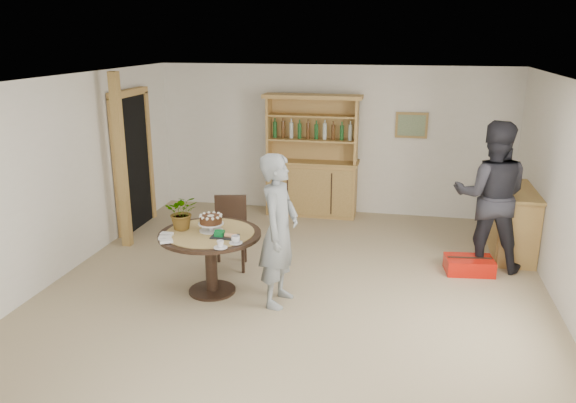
# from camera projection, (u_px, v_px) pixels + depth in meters

# --- Properties ---
(ground) EXTENTS (7.00, 7.00, 0.00)m
(ground) POSITION_uv_depth(u_px,v_px,m) (292.00, 298.00, 6.61)
(ground) COLOR tan
(ground) RESTS_ON ground
(room_shell) EXTENTS (6.04, 7.04, 2.52)m
(room_shell) POSITION_uv_depth(u_px,v_px,m) (292.00, 153.00, 6.12)
(room_shell) COLOR white
(room_shell) RESTS_ON ground
(doorway) EXTENTS (0.13, 1.10, 2.18)m
(doorway) POSITION_uv_depth(u_px,v_px,m) (133.00, 159.00, 8.74)
(doorway) COLOR black
(doorway) RESTS_ON ground
(pine_post) EXTENTS (0.12, 0.12, 2.50)m
(pine_post) POSITION_uv_depth(u_px,v_px,m) (121.00, 162.00, 7.90)
(pine_post) COLOR #B28A4B
(pine_post) RESTS_ON ground
(hutch) EXTENTS (1.62, 0.54, 2.04)m
(hutch) POSITION_uv_depth(u_px,v_px,m) (312.00, 175.00, 9.51)
(hutch) COLOR tan
(hutch) RESTS_ON ground
(sideboard) EXTENTS (0.54, 1.26, 0.94)m
(sideboard) POSITION_uv_depth(u_px,v_px,m) (512.00, 222.00, 7.81)
(sideboard) COLOR tan
(sideboard) RESTS_ON ground
(dining_table) EXTENTS (1.20, 1.20, 0.76)m
(dining_table) POSITION_uv_depth(u_px,v_px,m) (210.00, 245.00, 6.59)
(dining_table) COLOR black
(dining_table) RESTS_ON ground
(dining_chair) EXTENTS (0.50, 0.50, 0.95)m
(dining_chair) POSITION_uv_depth(u_px,v_px,m) (230.00, 227.00, 7.39)
(dining_chair) COLOR black
(dining_chair) RESTS_ON ground
(birthday_cake) EXTENTS (0.30, 0.30, 0.20)m
(birthday_cake) POSITION_uv_depth(u_px,v_px,m) (211.00, 221.00, 6.56)
(birthday_cake) COLOR white
(birthday_cake) RESTS_ON dining_table
(flower_vase) EXTENTS (0.47, 0.44, 0.42)m
(flower_vase) POSITION_uv_depth(u_px,v_px,m) (182.00, 212.00, 6.60)
(flower_vase) COLOR #3F7233
(flower_vase) RESTS_ON dining_table
(gift_tray) EXTENTS (0.30, 0.20, 0.08)m
(gift_tray) POSITION_uv_depth(u_px,v_px,m) (224.00, 235.00, 6.38)
(gift_tray) COLOR black
(gift_tray) RESTS_ON dining_table
(coffee_cup_a) EXTENTS (0.15, 0.15, 0.09)m
(coffee_cup_a) POSITION_uv_depth(u_px,v_px,m) (236.00, 240.00, 6.20)
(coffee_cup_a) COLOR silver
(coffee_cup_a) RESTS_ON dining_table
(coffee_cup_b) EXTENTS (0.15, 0.15, 0.08)m
(coffee_cup_b) POSITION_uv_depth(u_px,v_px,m) (220.00, 245.00, 6.06)
(coffee_cup_b) COLOR silver
(coffee_cup_b) RESTS_ON dining_table
(napkins) EXTENTS (0.24, 0.33, 0.03)m
(napkins) POSITION_uv_depth(u_px,v_px,m) (166.00, 238.00, 6.33)
(napkins) COLOR white
(napkins) RESTS_ON dining_table
(teen_boy) EXTENTS (0.49, 0.69, 1.75)m
(teen_boy) POSITION_uv_depth(u_px,v_px,m) (279.00, 231.00, 6.26)
(teen_boy) COLOR gray
(teen_boy) RESTS_ON ground
(adult_person) EXTENTS (1.00, 0.81, 1.95)m
(adult_person) POSITION_uv_depth(u_px,v_px,m) (491.00, 196.00, 7.23)
(adult_person) COLOR black
(adult_person) RESTS_ON ground
(red_suitcase) EXTENTS (0.64, 0.46, 0.21)m
(red_suitcase) POSITION_uv_depth(u_px,v_px,m) (469.00, 265.00, 7.28)
(red_suitcase) COLOR red
(red_suitcase) RESTS_ON ground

